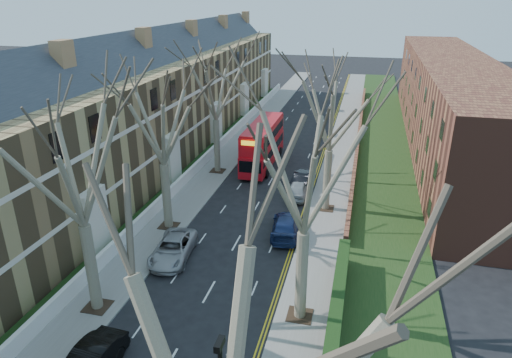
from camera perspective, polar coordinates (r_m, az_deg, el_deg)
The scene contains 16 objects.
pavement_left at distance 56.11m, azimuth -1.57°, elevation 4.99°, with size 3.00×102.00×0.12m, color slate.
pavement_right at distance 54.32m, azimuth 10.77°, elevation 4.00°, with size 3.00×102.00×0.12m, color slate.
terrace_left at distance 50.09m, azimuth -12.68°, elevation 8.80°, with size 9.70×78.00×13.60m.
flats_right at distance 57.60m, azimuth 22.96°, elevation 8.76°, with size 13.97×54.00×10.00m.
front_wall_left at distance 49.18m, azimuth -5.89°, elevation 3.01°, with size 0.30×78.00×1.00m.
grass_verge_right at distance 54.29m, azimuth 15.52°, elevation 3.65°, with size 6.00×102.00×0.06m.
tree_left_mid at distance 24.38m, azimuth -21.98°, elevation 3.26°, with size 10.50×10.50×14.71m.
tree_left_far at distance 32.72m, azimuth -11.99°, elevation 8.44°, with size 10.15×10.15×14.22m.
tree_left_dist at distance 43.55m, azimuth -5.21°, elevation 12.67°, with size 10.50×10.50×14.71m.
tree_right_mid at distance 22.01m, azimuth 6.37°, elevation 2.84°, with size 10.50×10.50×14.71m.
tree_right_far at distance 35.53m, azimuth 9.50°, elevation 9.71°, with size 10.15×10.15×14.22m.
double_decker_bus at distance 47.14m, azimuth 0.84°, elevation 4.23°, with size 2.70×10.45×4.39m.
car_left_far at distance 31.79m, azimuth -10.33°, elevation -8.55°, with size 2.37×5.14×1.43m, color #9A9B9F.
car_right_near at distance 34.15m, azimuth 3.76°, elevation -5.85°, with size 2.04×5.03×1.46m, color #16244F.
car_right_mid at distance 40.37m, azimuth 5.23°, elevation -1.27°, with size 1.70×4.22×1.44m, color #909598.
car_right_far at distance 42.74m, azimuth 5.87°, elevation 0.08°, with size 1.51×4.33×1.43m, color black.
Camera 1 is at (8.24, -12.60, 16.90)m, focal length 32.00 mm.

